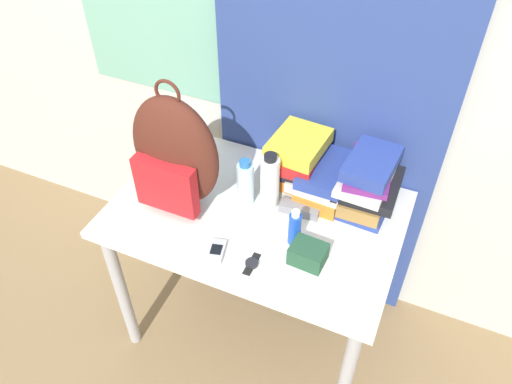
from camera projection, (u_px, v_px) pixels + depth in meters
name	position (u px, v px, depth m)	size (l,w,h in m)	color
wall_back	(303.00, 38.00, 1.82)	(6.00, 0.06, 2.50)	beige
curtain_blue	(335.00, 52.00, 1.74)	(0.91, 0.04, 2.50)	navy
desk	(256.00, 231.00, 1.93)	(1.07, 0.70, 0.76)	silver
backpack	(175.00, 155.00, 1.76)	(0.34, 0.18, 0.52)	#512319
book_stack_left	(299.00, 163.00, 1.89)	(0.22, 0.25, 0.22)	silver
book_stack_center	(325.00, 179.00, 1.89)	(0.22, 0.28, 0.14)	orange
book_stack_right	(368.00, 183.00, 1.81)	(0.22, 0.30, 0.23)	navy
water_bottle	(245.00, 183.00, 1.84)	(0.06, 0.06, 0.20)	silver
sports_bottle	(270.00, 181.00, 1.82)	(0.07, 0.07, 0.23)	white
sunscreen_bottle	(295.00, 228.00, 1.70)	(0.04, 0.04, 0.15)	blue
cell_phone	(216.00, 251.00, 1.71)	(0.08, 0.11, 0.02)	#B7BCC6
sunglasses_case	(300.00, 209.00, 1.85)	(0.15, 0.06, 0.04)	gray
camera_pouch	(308.00, 254.00, 1.66)	(0.12, 0.10, 0.07)	#234C33
wristwatch	(252.00, 263.00, 1.67)	(0.04, 0.10, 0.01)	black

